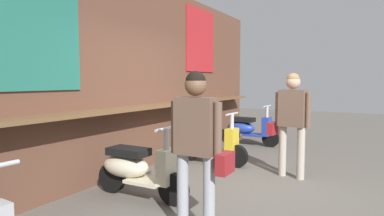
% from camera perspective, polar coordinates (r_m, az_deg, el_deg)
% --- Properties ---
extents(ground_plane, '(26.45, 26.45, 0.00)m').
position_cam_1_polar(ground_plane, '(4.91, 8.58, -13.54)').
color(ground_plane, '#605B54').
extents(market_stall_facade, '(9.45, 0.61, 3.28)m').
position_cam_1_polar(market_stall_facade, '(5.70, -10.61, 5.64)').
color(market_stall_facade, brown).
rests_on(market_stall_facade, ground_plane).
extents(scooter_cream, '(0.46, 1.40, 0.97)m').
position_cam_1_polar(scooter_cream, '(4.46, -9.67, -10.23)').
color(scooter_cream, beige).
rests_on(scooter_cream, ground_plane).
extents(scooter_yellow, '(0.46, 1.40, 0.97)m').
position_cam_1_polar(scooter_yellow, '(6.20, 2.83, -5.96)').
color(scooter_yellow, gold).
rests_on(scooter_yellow, ground_plane).
extents(scooter_blue, '(0.46, 1.40, 0.97)m').
position_cam_1_polar(scooter_blue, '(8.09, 9.54, -3.51)').
color(scooter_blue, '#233D9E').
rests_on(scooter_blue, ground_plane).
extents(shopper_with_handbag, '(0.26, 0.64, 1.63)m').
position_cam_1_polar(shopper_with_handbag, '(3.27, 0.89, -4.91)').
color(shopper_with_handbag, '#999EA8').
rests_on(shopper_with_handbag, ground_plane).
extents(shopper_browsing, '(0.28, 0.66, 1.66)m').
position_cam_1_polar(shopper_browsing, '(5.43, 16.78, -1.08)').
color(shopper_browsing, '#ADA393').
rests_on(shopper_browsing, ground_plane).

